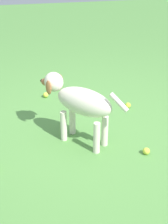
{
  "coord_description": "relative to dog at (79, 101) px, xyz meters",
  "views": [
    {
      "loc": [
        0.69,
        2.78,
        1.79
      ],
      "look_at": [
        0.14,
        0.16,
        0.33
      ],
      "focal_mm": 53.16,
      "sensor_mm": 36.0,
      "label": 1
    }
  ],
  "objects": [
    {
      "name": "tennis_ball_4",
      "position": [
        0.22,
        -1.02,
        -0.39
      ],
      "size": [
        0.07,
        0.07,
        0.07
      ],
      "primitive_type": "sphere",
      "color": "#CADB42",
      "rests_on": "ground"
    },
    {
      "name": "tennis_ball_2",
      "position": [
        -0.14,
        -1.05,
        -0.39
      ],
      "size": [
        0.07,
        0.07,
        0.07
      ],
      "primitive_type": "sphere",
      "color": "#CFDA37",
      "rests_on": "ground"
    },
    {
      "name": "ground",
      "position": [
        -0.18,
        -0.12,
        -0.42
      ],
      "size": [
        14.0,
        14.0,
        0.0
      ],
      "primitive_type": "plane",
      "color": "#548C42"
    },
    {
      "name": "tennis_ball_3",
      "position": [
        -0.68,
        -0.55,
        -0.39
      ],
      "size": [
        0.07,
        0.07,
        0.07
      ],
      "primitive_type": "sphere",
      "color": "#C8D938",
      "rests_on": "ground"
    },
    {
      "name": "dog",
      "position": [
        0.0,
        0.0,
        0.0
      ],
      "size": [
        0.7,
        0.72,
        0.64
      ],
      "rotation": [
        0.0,
        0.0,
        5.48
      ],
      "color": "silver",
      "rests_on": "ground"
    },
    {
      "name": "tennis_ball_0",
      "position": [
        -0.55,
        0.35,
        -0.39
      ],
      "size": [
        0.07,
        0.07,
        0.07
      ],
      "primitive_type": "sphere",
      "color": "#C8D340",
      "rests_on": "ground"
    }
  ]
}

